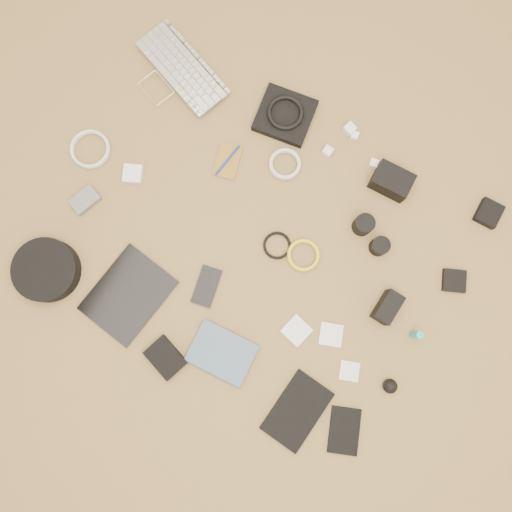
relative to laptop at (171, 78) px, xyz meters
The scene contains 34 objects.
room_shell 1.40m from the laptop, 34.71° to the right, with size 4.04×4.04×2.58m.
laptop is the anchor object (origin of this frame).
headphone_pouch 0.42m from the laptop, ahead, with size 0.18×0.17×0.03m, color black.
headphones 0.42m from the laptop, ahead, with size 0.13×0.13×0.02m, color black.
charger_a 0.65m from the laptop, 12.31° to the left, with size 0.03×0.03×0.03m, color white.
charger_b 0.67m from the laptop, 10.92° to the left, with size 0.03×0.03×0.02m, color white.
charger_c 0.77m from the laptop, ahead, with size 0.03×0.03×0.03m, color white.
charger_d 0.61m from the laptop, ahead, with size 0.03×0.03×0.03m, color white.
dslr_camera 0.84m from the laptop, ahead, with size 0.13×0.09×0.07m, color black.
lens_pouch 1.19m from the laptop, ahead, with size 0.07×0.08×0.03m, color black.
notebook_olive 0.36m from the laptop, 26.99° to the right, with size 0.08×0.12×0.01m, color olive.
pen_blue 0.36m from the laptop, 26.99° to the right, with size 0.01×0.01×0.13m, color #122098.
cable_white_a 0.50m from the laptop, ahead, with size 0.11×0.11×0.01m, color silver.
lens_a 0.84m from the laptop, ahead, with size 0.07×0.07×0.07m, color black.
lens_b 0.93m from the laptop, 11.06° to the right, with size 0.06×0.06×0.06m, color black.
card_reader 1.19m from the laptop, ahead, with size 0.08×0.08×0.02m, color black.
power_brick 0.37m from the laptop, 80.39° to the right, with size 0.06×0.06×0.03m, color white.
cable_white_b 0.38m from the laptop, 107.53° to the right, with size 0.14×0.14×0.01m, color silver.
cable_black 0.70m from the laptop, 29.01° to the right, with size 0.09×0.09×0.01m, color black.
cable_yellow 0.77m from the laptop, 24.82° to the right, with size 0.11×0.11×0.01m, color yellow.
flash 1.08m from the laptop, 18.73° to the right, with size 0.06×0.10×0.08m, color black.
lens_cleaner 1.20m from the laptop, 18.38° to the right, with size 0.02×0.02×0.08m, color #19A2A7.
battery_charger 0.52m from the laptop, 93.58° to the right, with size 0.06×0.09×0.03m, color slate.
tablet 0.77m from the laptop, 70.30° to the right, with size 0.21×0.27×0.01m, color black.
phone 0.74m from the laptop, 50.53° to the right, with size 0.07×0.13×0.01m, color black.
filter_case_left 0.98m from the laptop, 34.64° to the right, with size 0.08×0.08×0.01m, color silver.
filter_case_mid 1.04m from the laptop, 29.38° to the right, with size 0.07×0.07×0.01m, color silver.
filter_case_right 1.17m from the laptop, 29.97° to the right, with size 0.06×0.06×0.01m, color silver.
air_blower 1.28m from the laptop, 26.17° to the right, with size 0.05×0.05×0.05m, color black.
headphone_case 0.78m from the laptop, 90.94° to the right, with size 0.21×0.21×0.06m, color black.
drive_case 0.96m from the laptop, 60.63° to the right, with size 0.12×0.09×0.03m, color black.
paperback 1.03m from the laptop, 52.30° to the right, with size 0.15×0.20×0.02m, color #455D75.
notebook_black_a 1.21m from the laptop, 40.03° to the right, with size 0.14×0.23×0.02m, color black.
notebook_black_b 1.33m from the laptop, 34.89° to the right, with size 0.10×0.15×0.01m, color black.
Camera 1 is at (0.13, -0.22, 1.66)m, focal length 35.00 mm.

